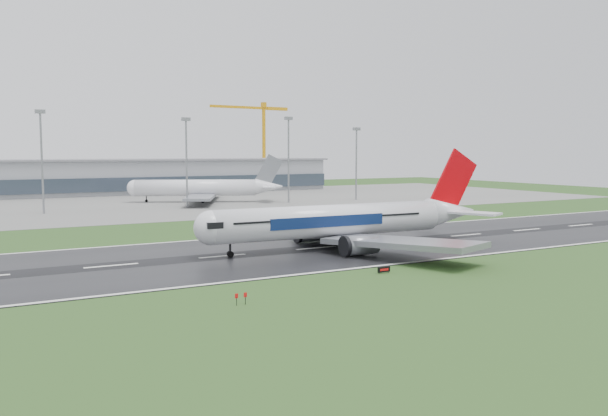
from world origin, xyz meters
TOP-DOWN VIEW (x-y plane):
  - ground at (0.00, 0.00)m, footprint 520.00×520.00m
  - runway at (0.00, 0.00)m, footprint 400.00×45.00m
  - apron at (0.00, 125.00)m, footprint 400.00×130.00m
  - terminal at (0.00, 185.00)m, footprint 240.00×36.00m
  - main_airliner at (26.39, -2.46)m, footprint 65.98×63.00m
  - parked_airliner at (38.03, 118.62)m, footprint 77.76×75.74m
  - tower_crane at (101.90, 200.00)m, footprint 46.31×5.94m
  - runway_sign at (16.92, -27.07)m, footprint 2.31×0.39m
  - floodmast_2 at (-20.18, 100.00)m, footprint 0.64×0.64m
  - floodmast_3 at (25.89, 100.00)m, footprint 0.64×0.64m
  - floodmast_4 at (65.39, 100.00)m, footprint 0.64×0.64m
  - floodmast_5 at (95.74, 100.00)m, footprint 0.64×0.64m

SIDE VIEW (x-z plane):
  - ground at x=0.00m, z-range 0.00..0.00m
  - apron at x=0.00m, z-range 0.00..0.08m
  - runway at x=0.00m, z-range 0.00..0.10m
  - runway_sign at x=16.92m, z-range 0.00..1.04m
  - terminal at x=0.00m, z-range 0.00..15.00m
  - parked_airliner at x=38.03m, z-range 0.08..17.64m
  - main_airliner at x=26.39m, z-range 0.10..19.10m
  - floodmast_5 at x=95.74m, z-range 0.00..27.60m
  - floodmast_3 at x=25.89m, z-range 0.00..29.71m
  - floodmast_2 at x=-20.18m, z-range 0.00..30.91m
  - floodmast_4 at x=65.39m, z-range 0.00..31.00m
  - tower_crane at x=101.90m, z-range 0.00..45.54m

